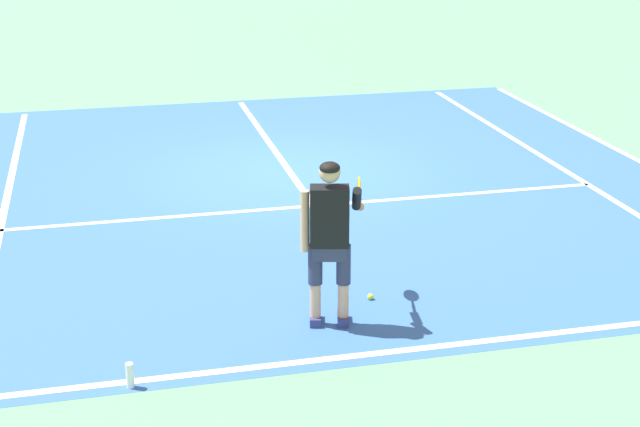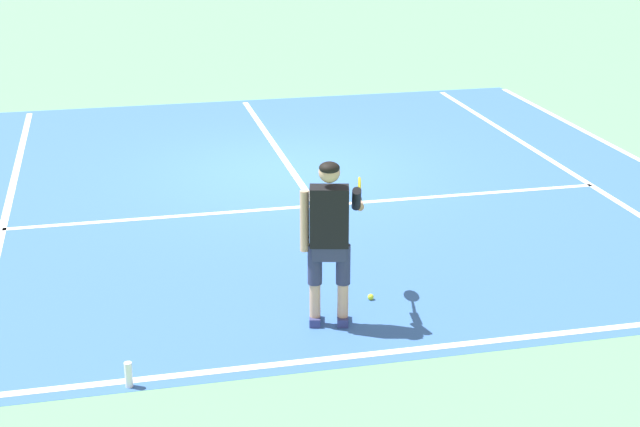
# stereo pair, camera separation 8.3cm
# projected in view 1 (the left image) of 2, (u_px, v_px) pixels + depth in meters

# --- Properties ---
(ground_plane) EXTENTS (80.00, 80.00, 0.00)m
(ground_plane) POSITION_uv_depth(u_px,v_px,m) (290.00, 172.00, 14.65)
(ground_plane) COLOR #609E70
(court_inner_surface) EXTENTS (10.98, 11.10, 0.00)m
(court_inner_surface) POSITION_uv_depth(u_px,v_px,m) (298.00, 183.00, 14.11)
(court_inner_surface) COLOR #3866A8
(court_inner_surface) RESTS_ON ground
(line_baseline) EXTENTS (10.98, 0.10, 0.01)m
(line_baseline) POSITION_uv_depth(u_px,v_px,m) (415.00, 349.00, 9.20)
(line_baseline) COLOR white
(line_baseline) RESTS_ON ground
(line_service) EXTENTS (8.23, 0.10, 0.01)m
(line_service) POSITION_uv_depth(u_px,v_px,m) (314.00, 206.00, 13.15)
(line_service) COLOR white
(line_service) RESTS_ON ground
(line_centre_service) EXTENTS (0.10, 6.40, 0.01)m
(line_centre_service) POSITION_uv_depth(u_px,v_px,m) (271.00, 145.00, 16.08)
(line_centre_service) COLOR white
(line_centre_service) RESTS_ON ground
(line_singles_left) EXTENTS (0.10, 10.70, 0.01)m
(line_singles_left) POSITION_uv_depth(u_px,v_px,m) (5.00, 204.00, 13.21)
(line_singles_left) COLOR white
(line_singles_left) RESTS_ON ground
(line_singles_right) EXTENTS (0.10, 10.70, 0.01)m
(line_singles_right) POSITION_uv_depth(u_px,v_px,m) (555.00, 164.00, 15.01)
(line_singles_right) COLOR white
(line_singles_right) RESTS_ON ground
(line_doubles_right) EXTENTS (0.10, 10.70, 0.01)m
(line_doubles_right) POSITION_uv_depth(u_px,v_px,m) (634.00, 159.00, 15.31)
(line_doubles_right) COLOR white
(line_doubles_right) RESTS_ON ground
(tennis_player) EXTENTS (0.83, 1.06, 1.71)m
(tennis_player) POSITION_uv_depth(u_px,v_px,m) (330.00, 232.00, 9.41)
(tennis_player) COLOR navy
(tennis_player) RESTS_ON ground
(tennis_ball_near_feet) EXTENTS (0.07, 0.07, 0.07)m
(tennis_ball_near_feet) POSITION_uv_depth(u_px,v_px,m) (371.00, 297.00, 10.26)
(tennis_ball_near_feet) COLOR #CCE02D
(tennis_ball_near_feet) RESTS_ON ground
(water_bottle) EXTENTS (0.07, 0.07, 0.24)m
(water_bottle) POSITION_uv_depth(u_px,v_px,m) (130.00, 376.00, 8.48)
(water_bottle) COLOR white
(water_bottle) RESTS_ON ground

